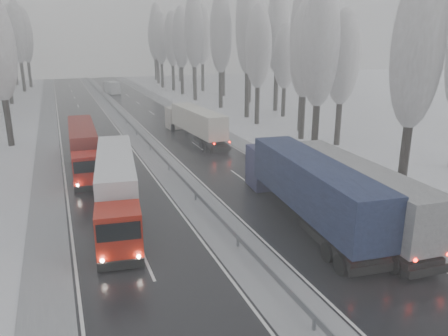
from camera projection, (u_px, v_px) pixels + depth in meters
carriageway_right at (216, 159)px, 42.85m from camera, size 7.50×200.00×0.03m
carriageway_left at (106, 171)px, 39.23m from camera, size 7.50×200.00×0.03m
median_slush at (164, 165)px, 41.04m from camera, size 3.00×200.00×0.04m
shoulder_right at (261, 155)px, 44.56m from camera, size 2.40×200.00×0.04m
shoulder_left at (47, 177)px, 37.52m from camera, size 2.40×200.00×0.04m
median_guardrail at (163, 159)px, 40.86m from camera, size 0.12×200.00×0.76m
tree_16 at (418, 50)px, 30.37m from camera, size 3.60×3.60×16.53m
tree_18 at (320, 47)px, 40.34m from camera, size 3.60×3.60×16.58m
tree_19 at (343, 58)px, 46.19m from camera, size 3.60×3.60×14.57m
tree_20 at (305, 50)px, 48.94m from camera, size 3.60×3.60×15.71m
tree_21 at (305, 33)px, 52.76m from camera, size 3.60×3.60×18.62m
tree_22 at (258, 48)px, 57.94m from camera, size 3.60×3.60×15.86m
tree_23 at (285, 57)px, 64.11m from camera, size 3.60×3.60×13.55m
tree_24 at (248, 26)px, 62.25m from camera, size 3.60×3.60×20.49m
tree_25 at (278, 31)px, 68.40m from camera, size 3.60×3.60×19.44m
tree_26 at (221, 34)px, 71.61m from camera, size 3.60×3.60×18.78m
tree_27 at (250, 39)px, 77.86m from camera, size 3.60×3.60×17.62m
tree_28 at (194, 31)px, 80.58m from camera, size 3.60×3.60×19.62m
tree_29 at (223, 37)px, 86.98m from camera, size 3.60×3.60×18.11m
tree_30 at (181, 38)px, 89.69m from camera, size 3.60×3.60×17.86m
tree_31 at (202, 36)px, 95.18m from camera, size 3.60×3.60×18.58m
tree_32 at (172, 39)px, 96.53m from camera, size 3.60×3.60×17.33m
tree_33 at (181, 48)px, 101.73m from camera, size 3.60×3.60×14.33m
tree_34 at (161, 39)px, 102.52m from camera, size 3.60×3.60×17.63m
tree_35 at (193, 37)px, 109.16m from camera, size 3.60×3.60×18.25m
tree_36 at (157, 32)px, 111.29m from camera, size 3.60×3.60×20.23m
tree_37 at (179, 42)px, 117.98m from camera, size 3.60×3.60×16.37m
tree_38 at (154, 38)px, 121.73m from camera, size 3.60×3.60×17.97m
tree_39 at (161, 42)px, 126.61m from camera, size 3.60×3.60×16.19m
tree_70 at (3, 41)px, 76.24m from camera, size 3.60×3.60×17.09m
tree_74 at (17, 32)px, 94.20m from camera, size 3.60×3.60×19.68m
tree_76 at (25, 36)px, 103.16m from camera, size 3.60×3.60×18.55m
tree_77 at (2, 48)px, 105.57m from camera, size 3.60×3.60×14.32m
tree_78 at (10, 33)px, 107.66m from camera, size 3.60×3.60×19.55m
tree_79 at (0, 40)px, 110.73m from camera, size 3.60×3.60×17.07m
truck_grey_tarp at (344, 186)px, 27.68m from camera, size 3.54×16.38×4.17m
truck_blue_box at (305, 184)px, 27.85m from camera, size 4.28×17.13×4.36m
truck_cream_box at (194, 121)px, 50.84m from camera, size 3.22×14.57×3.71m
box_truck_distant at (112, 87)px, 93.69m from camera, size 2.93×7.07×2.56m
truck_red_white at (116, 182)px, 29.04m from camera, size 4.18×15.22×3.87m
truck_red_red at (83, 144)px, 40.18m from camera, size 2.63×14.34×3.66m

